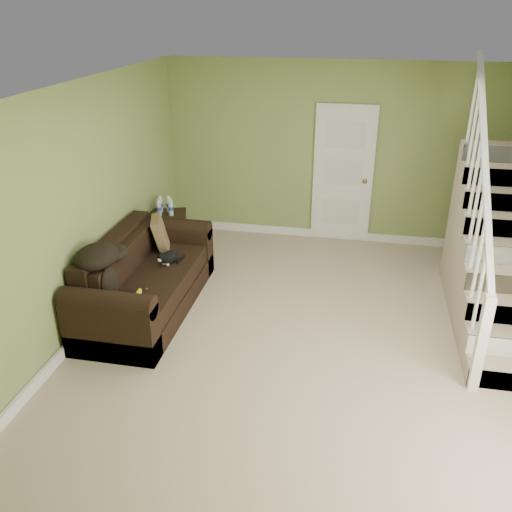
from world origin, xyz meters
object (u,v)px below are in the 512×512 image
at_px(cat, 169,257).
at_px(banana, 138,294).
at_px(side_table, 168,234).
at_px(sofa, 144,282).

bearing_deg(cat, banana, -74.61).
relative_size(side_table, banana, 3.97).
bearing_deg(banana, side_table, 89.45).
xyz_separation_m(cat, banana, (-0.05, -0.82, -0.05)).
bearing_deg(sofa, cat, 49.11).
relative_size(cat, banana, 1.98).
bearing_deg(banana, sofa, 96.11).
height_order(sofa, side_table, sofa).
relative_size(sofa, cat, 5.25).
bearing_deg(banana, cat, 74.33).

